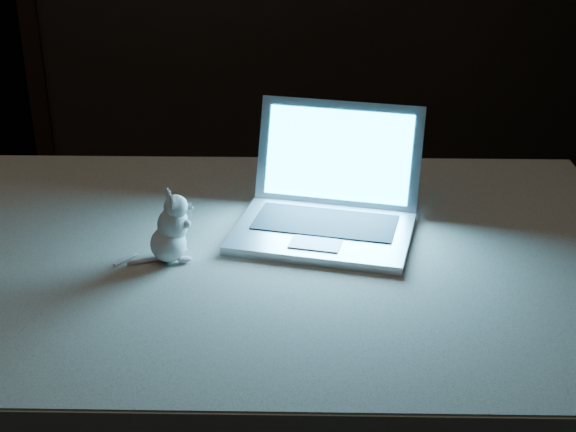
{
  "coord_description": "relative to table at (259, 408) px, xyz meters",
  "views": [
    {
      "loc": [
        0.06,
        -1.51,
        1.63
      ],
      "look_at": [
        0.27,
        0.05,
        0.89
      ],
      "focal_mm": 52.0,
      "sensor_mm": 36.0,
      "label": 1
    }
  ],
  "objects": [
    {
      "name": "table",
      "position": [
        0.0,
        0.0,
        0.0
      ],
      "size": [
        1.65,
        1.2,
        0.82
      ],
      "primitive_type": null,
      "rotation": [
        0.0,
        0.0,
        -0.15
      ],
      "color": "black",
      "rests_on": "floor"
    },
    {
      "name": "tablecloth",
      "position": [
        -0.04,
        -0.0,
        0.37
      ],
      "size": [
        1.8,
        1.38,
        0.09
      ],
      "primitive_type": null,
      "rotation": [
        0.0,
        0.0,
        -0.2
      ],
      "color": "beige",
      "rests_on": "table"
    },
    {
      "name": "laptop",
      "position": [
        0.15,
        0.04,
        0.54
      ],
      "size": [
        0.47,
        0.44,
        0.26
      ],
      "primitive_type": null,
      "rotation": [
        0.0,
        0.0,
        -0.37
      ],
      "color": "silver",
      "rests_on": "tablecloth"
    },
    {
      "name": "plush_mouse",
      "position": [
        -0.18,
        -0.02,
        0.49
      ],
      "size": [
        0.14,
        0.14,
        0.15
      ],
      "primitive_type": null,
      "rotation": [
        0.0,
        0.0,
        -0.33
      ],
      "color": "silver",
      "rests_on": "tablecloth"
    }
  ]
}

